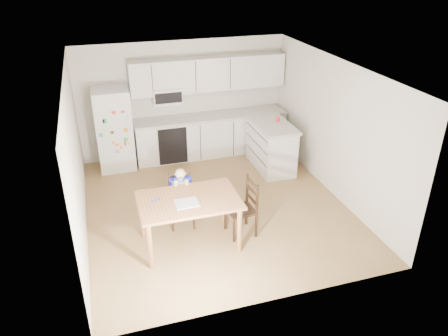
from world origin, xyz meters
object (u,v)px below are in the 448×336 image
at_px(chair_booster, 181,191).
at_px(chair_side, 246,204).
at_px(refrigerator, 114,129).
at_px(kitchen_island, 271,145).
at_px(dining_table, 189,205).
at_px(red_cup, 278,119).

height_order(chair_booster, chair_side, chair_booster).
height_order(refrigerator, kitchen_island, refrigerator).
bearing_deg(dining_table, chair_booster, 89.53).
bearing_deg(chair_booster, refrigerator, 115.54).
xyz_separation_m(refrigerator, kitchen_island, (3.09, -0.97, -0.35)).
bearing_deg(kitchen_island, dining_table, -136.13).
bearing_deg(refrigerator, chair_side, -59.55).
distance_m(chair_booster, chair_side, 1.10).
bearing_deg(red_cup, refrigerator, 164.02).
bearing_deg(kitchen_island, chair_side, -121.69).
xyz_separation_m(refrigerator, red_cup, (3.23, -0.93, 0.20)).
distance_m(kitchen_island, chair_booster, 2.71).
height_order(refrigerator, red_cup, refrigerator).
bearing_deg(chair_side, kitchen_island, 144.00).
bearing_deg(chair_side, chair_booster, -124.92).
distance_m(kitchen_island, chair_side, 2.46).
relative_size(dining_table, chair_booster, 1.46).
height_order(dining_table, chair_side, chair_side).
relative_size(red_cup, chair_booster, 0.09).
distance_m(kitchen_island, dining_table, 3.11).
bearing_deg(chair_side, refrigerator, -153.86).
bearing_deg(kitchen_island, chair_booster, -145.44).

